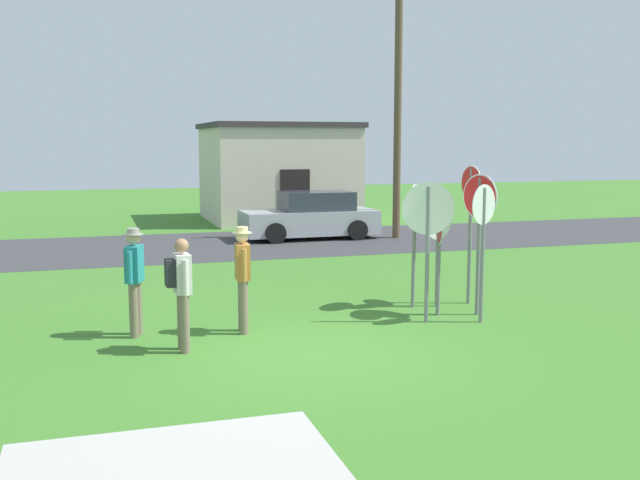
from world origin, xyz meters
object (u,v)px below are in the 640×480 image
Objects in this scene: stop_sign_center_cluster at (414,223)px; stop_sign_nearest at (438,231)px; parked_car_on_street at (311,217)px; stop_sign_rear_left at (483,230)px; stop_sign_far_back at (470,212)px; stop_sign_low_front at (479,218)px; person_near_signs at (135,275)px; stop_sign_rear_right at (439,236)px; utility_pole at (398,104)px; person_in_teal at (243,273)px; person_in_dark_shirt at (181,286)px; stop_sign_tallest at (428,225)px.

stop_sign_center_cluster is 1.10× the size of stop_sign_nearest.
parked_car_on_street is 1.81× the size of stop_sign_rear_left.
stop_sign_far_back reaches higher than stop_sign_nearest.
parked_car_on_street is 1.70× the size of stop_sign_low_front.
person_near_signs is at bearing 171.82° from stop_sign_rear_left.
stop_sign_rear_left is (-0.37, -11.57, 0.92)m from parked_car_on_street.
parked_car_on_street is 2.06× the size of stop_sign_rear_right.
stop_sign_rear_right is 5.28m from person_near_signs.
utility_pole is 11.60m from stop_sign_rear_left.
stop_sign_nearest is (-0.70, -0.05, -0.33)m from stop_sign_far_back.
person_in_teal is 1.35m from person_in_dark_shirt.
stop_sign_low_front is at bearing 67.49° from stop_sign_rear_left.
person_in_dark_shirt is (-4.96, -1.64, -0.46)m from stop_sign_nearest.
stop_sign_rear_right is at bearing -114.78° from stop_sign_nearest.
stop_sign_center_cluster is 5.17m from person_near_signs.
stop_sign_far_back is at bearing -104.90° from utility_pole.
stop_sign_rear_right is 0.87× the size of stop_sign_tallest.
stop_sign_rear_right reaches higher than person_in_teal.
parked_car_on_street is at bearing 88.18° from stop_sign_rear_left.
person_in_teal is at bearing -165.44° from stop_sign_center_cluster.
utility_pole is at bearing 48.83° from person_near_signs.
stop_sign_tallest reaches higher than person_in_dark_shirt.
stop_sign_center_cluster is 1.55m from stop_sign_rear_left.
stop_sign_tallest is at bearing -103.12° from stop_sign_center_cluster.
stop_sign_center_cluster is at bearing -95.61° from parked_car_on_street.
stop_sign_nearest is at bearing -175.71° from stop_sign_far_back.
stop_sign_far_back is at bearing 4.29° from stop_sign_nearest.
person_near_signs is at bearing -173.34° from stop_sign_center_cluster.
stop_sign_rear_left is (-3.05, -10.86, -2.68)m from utility_pole.
stop_sign_rear_left is (0.48, -0.69, 0.17)m from stop_sign_rear_right.
utility_pole is at bearing 68.73° from stop_sign_center_cluster.
person_in_teal is (-3.15, 0.25, -0.70)m from stop_sign_tallest.
person_in_teal is at bearing 172.51° from stop_sign_rear_left.
stop_sign_tallest reaches higher than person_near_signs.
stop_sign_rear_left is 4.13m from person_in_teal.
stop_sign_rear_left is (0.17, -1.36, 0.16)m from stop_sign_nearest.
stop_sign_tallest is (-3.94, -10.58, -2.61)m from utility_pole.
utility_pole reaches higher than stop_sign_rear_right.
stop_sign_nearest is at bearing 56.06° from stop_sign_tallest.
stop_sign_low_front reaches higher than parked_car_on_street.
parked_car_on_street is at bearing 89.21° from stop_sign_low_front.
stop_sign_low_front is 4.33m from person_in_teal.
stop_sign_tallest is at bearing -110.43° from utility_pole.
person_near_signs is (-8.78, -10.04, -3.31)m from utility_pole.
parked_car_on_street is 11.11m from stop_sign_low_front.
stop_sign_low_front reaches higher than stop_sign_rear_right.
utility_pole is at bearing 69.57° from stop_sign_tallest.
person_in_teal is 1.03× the size of person_in_dark_shirt.
person_in_teal is at bearing 179.81° from stop_sign_low_front.
stop_sign_far_back is at bearing 5.37° from person_near_signs.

